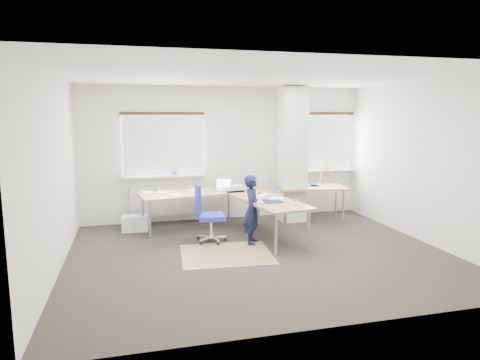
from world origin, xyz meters
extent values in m
plane|color=black|center=(0.00, 0.00, 0.00)|extent=(6.00, 6.00, 0.00)
cube|color=silver|center=(0.00, 2.50, 1.40)|extent=(6.00, 0.04, 2.80)
cube|color=silver|center=(0.00, -2.50, 1.40)|extent=(6.00, 0.04, 2.80)
cube|color=silver|center=(-3.00, 0.00, 1.40)|extent=(0.04, 5.00, 2.80)
cube|color=silver|center=(3.00, 0.00, 1.40)|extent=(0.04, 5.00, 2.80)
cube|color=white|center=(0.00, 0.00, 2.80)|extent=(6.00, 5.00, 0.04)
cube|color=silver|center=(1.30, 1.95, 1.39)|extent=(0.50, 0.50, 2.78)
cube|color=white|center=(-1.30, 2.47, 1.60)|extent=(1.60, 0.04, 1.20)
cube|color=white|center=(-1.30, 2.43, 1.60)|extent=(1.60, 0.02, 1.20)
cube|color=white|center=(-1.30, 2.40, 0.98)|extent=(1.70, 0.20, 0.04)
cube|color=white|center=(2.30, 2.47, 1.60)|extent=(1.20, 0.04, 1.20)
cube|color=white|center=(2.30, 2.43, 1.60)|extent=(1.20, 0.02, 1.20)
cube|color=white|center=(2.30, 2.40, 0.98)|extent=(1.30, 0.20, 0.04)
cube|color=white|center=(-1.30, 2.42, 0.45)|extent=(1.40, 0.10, 0.60)
cylinder|color=#814393|center=(-1.10, 2.38, 1.04)|extent=(0.12, 0.12, 0.08)
imported|color=#336528|center=(-1.10, 2.38, 1.08)|extent=(0.09, 0.06, 0.17)
cylinder|color=#B35944|center=(2.30, 2.38, 1.04)|extent=(0.12, 0.12, 0.08)
imported|color=#336528|center=(2.30, 2.38, 1.08)|extent=(0.09, 0.07, 0.17)
cube|color=#927B4F|center=(-0.52, 0.09, 0.00)|extent=(1.53, 1.32, 0.01)
cube|color=white|center=(-1.92, 1.92, 0.15)|extent=(0.51, 0.37, 0.29)
cube|color=brown|center=(-0.83, 1.77, 0.71)|extent=(2.11, 1.14, 0.04)
cube|color=brown|center=(0.36, 0.76, 0.71)|extent=(1.14, 2.11, 0.04)
cylinder|color=gray|center=(-1.66, 1.32, 0.34)|extent=(0.05, 0.05, 0.69)
cylinder|color=gray|center=(-1.77, 1.91, 0.34)|extent=(0.05, 0.05, 0.69)
cylinder|color=gray|center=(0.01, 2.22, 0.34)|extent=(0.05, 0.05, 0.69)
cylinder|color=gray|center=(0.23, -0.18, 0.34)|extent=(0.05, 0.05, 0.69)
cylinder|color=gray|center=(0.82, -0.07, 0.34)|extent=(0.05, 0.05, 0.69)
cylinder|color=gray|center=(0.50, 1.70, 0.34)|extent=(0.05, 0.05, 0.69)
cube|color=#B7B7BC|center=(-0.21, 1.80, 0.74)|extent=(0.39, 0.34, 0.01)
cube|color=#B7B7BC|center=(-0.17, 1.90, 0.85)|extent=(0.32, 0.17, 0.22)
cube|color=silver|center=(-0.17, 1.90, 0.85)|extent=(0.28, 0.14, 0.19)
cube|color=white|center=(0.31, 1.01, 0.74)|extent=(0.45, 0.33, 0.02)
cube|color=#161C3D|center=(0.40, 0.50, 0.74)|extent=(0.33, 0.26, 0.01)
cube|color=silver|center=(0.02, 1.91, 0.77)|extent=(0.52, 0.42, 0.07)
imported|color=white|center=(0.13, 1.21, 0.76)|extent=(0.09, 0.09, 0.07)
cylinder|color=silver|center=(0.69, 0.18, 0.78)|extent=(0.07, 0.07, 0.10)
cube|color=brown|center=(1.70, 1.80, 0.71)|extent=(1.50, 0.93, 0.04)
cylinder|color=gray|center=(1.07, 1.66, 0.34)|extent=(0.05, 0.05, 0.69)
cylinder|color=gray|center=(2.25, 1.45, 0.34)|extent=(0.05, 0.05, 0.69)
cylinder|color=gray|center=(1.15, 2.15, 0.34)|extent=(0.05, 0.05, 0.69)
cylinder|color=gray|center=(2.33, 1.94, 0.34)|extent=(0.05, 0.05, 0.69)
cube|color=#B7B7BC|center=(1.40, 1.89, 0.74)|extent=(0.36, 0.28, 0.01)
cube|color=#B7B7BC|center=(1.38, 2.01, 0.85)|extent=(0.33, 0.10, 0.22)
cube|color=silver|center=(1.38, 2.01, 0.85)|extent=(0.29, 0.08, 0.19)
cylinder|color=white|center=(1.96, 1.94, 0.74)|extent=(0.10, 0.10, 0.02)
cylinder|color=white|center=(1.96, 1.94, 0.93)|extent=(0.02, 0.16, 0.38)
cylinder|color=white|center=(1.96, 1.82, 1.15)|extent=(0.02, 0.29, 0.13)
cone|color=white|center=(1.96, 1.68, 1.13)|extent=(0.14, 0.16, 0.17)
cube|color=navy|center=(-0.63, 0.83, 0.45)|extent=(0.46, 0.46, 0.08)
cube|color=navy|center=(-0.86, 0.83, 0.79)|extent=(0.06, 0.40, 0.49)
cylinder|color=silver|center=(-0.63, 0.83, 0.27)|extent=(0.06, 0.06, 0.34)
cylinder|color=black|center=(-0.37, 0.82, 0.03)|extent=(0.06, 0.03, 0.06)
cylinder|color=black|center=(-0.55, 1.07, 0.03)|extent=(0.05, 0.07, 0.06)
cylinder|color=black|center=(-0.84, 0.98, 0.03)|extent=(0.07, 0.06, 0.06)
cylinder|color=black|center=(-0.84, 0.68, 0.03)|extent=(0.07, 0.06, 0.06)
cylinder|color=black|center=(-0.55, 0.58, 0.03)|extent=(0.05, 0.07, 0.06)
imported|color=black|center=(0.04, 0.57, 0.60)|extent=(0.44, 0.52, 1.20)
camera|label=1|loc=(-1.95, -6.35, 2.24)|focal=32.00mm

